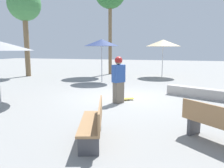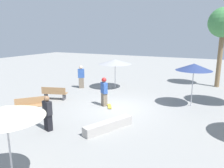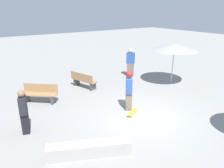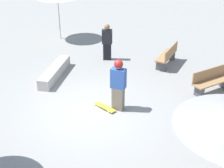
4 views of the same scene
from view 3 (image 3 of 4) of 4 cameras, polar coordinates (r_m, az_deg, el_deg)
The scene contains 9 objects.
ground_plane at distance 8.87m, azimuth 7.59°, elevation -8.56°, with size 60.00×60.00×0.00m, color gray.
skater_main at distance 9.10m, azimuth 4.45°, elevation -1.36°, with size 0.47×0.51×1.70m.
skateboard at distance 9.09m, azimuth 5.38°, elevation -7.33°, with size 0.78×0.59×0.07m.
concrete_ledge at distance 6.71m, azimuth -5.94°, elevation -16.57°, with size 2.43×1.41×0.40m.
bench_near at distance 11.83m, azimuth -7.44°, elevation 0.96°, with size 0.90×1.66×0.85m.
bench_far at distance 10.46m, azimuth -18.31°, elevation -2.40°, with size 1.50×1.37×0.85m.
shade_umbrella_grey at distance 12.51m, azimuth 15.99°, elevation 9.24°, with size 2.54×2.54×2.27m.
bystander_watching at distance 13.72m, azimuth 4.84°, elevation 5.62°, with size 0.51×0.54×1.77m.
bystander_far at distance 8.02m, azimuth -22.04°, elevation -6.79°, with size 0.36×0.48×1.58m.
Camera 3 is at (5.34, 5.75, 4.13)m, focal length 35.00 mm.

